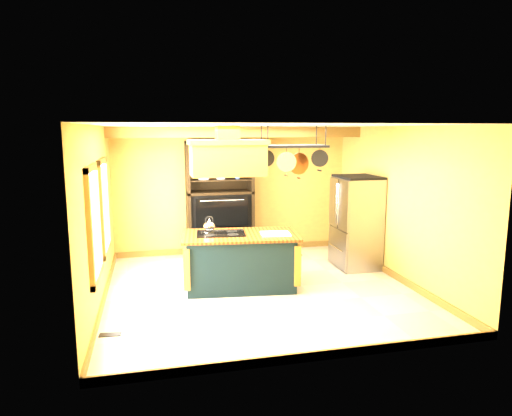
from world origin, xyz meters
name	(u,v)px	position (x,y,z in m)	size (l,w,h in m)	color
floor	(260,289)	(0.00, 0.00, 0.00)	(5.00, 5.00, 0.00)	beige
ceiling	(260,125)	(0.00, 0.00, 2.70)	(5.00, 5.00, 0.00)	white
wall_back	(233,190)	(0.00, 2.50, 1.35)	(5.00, 0.02, 2.70)	gold
wall_front	(313,248)	(0.00, -2.50, 1.35)	(5.00, 0.02, 2.70)	gold
wall_left	(98,216)	(-2.50, 0.00, 1.35)	(0.02, 5.00, 2.70)	gold
wall_right	(399,204)	(2.50, 0.00, 1.35)	(0.02, 5.00, 2.70)	gold
ceiling_beam	(240,132)	(0.00, 1.70, 2.59)	(5.00, 0.15, 0.20)	olive
window_near	(94,223)	(-2.47, -0.80, 1.40)	(0.06, 1.06, 1.56)	olive
window_far	(104,206)	(-2.47, 0.60, 1.40)	(0.06, 1.06, 1.56)	olive
kitchen_island	(240,260)	(-0.30, 0.19, 0.47)	(2.01, 1.26, 1.11)	black
range_hood	(228,156)	(-0.49, 0.19, 2.22)	(1.25, 0.71, 0.80)	#A56C29
pot_rack	(293,152)	(0.61, 0.19, 2.27)	(1.15, 0.54, 0.82)	black
refrigerator	(356,224)	(2.11, 0.85, 0.84)	(0.75, 0.89, 1.73)	#909298
hutch	(220,213)	(-0.33, 2.24, 0.92)	(1.36, 0.62, 2.41)	black
floor_register	(110,335)	(-2.30, -1.25, 0.01)	(0.28, 0.12, 0.01)	black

